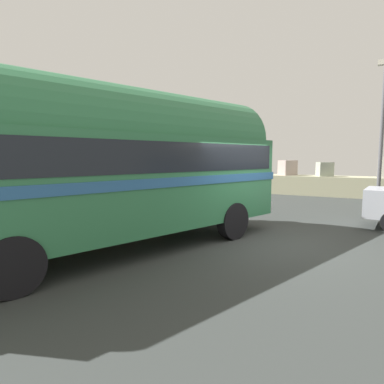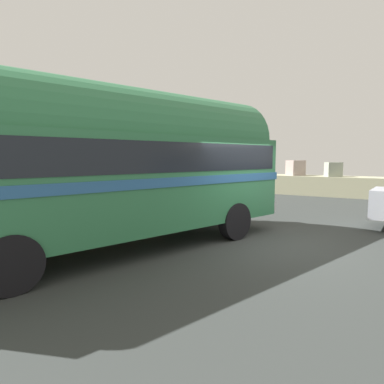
# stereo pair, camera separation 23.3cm
# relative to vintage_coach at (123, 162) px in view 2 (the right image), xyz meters

# --- Properties ---
(ground) EXTENTS (32.00, 26.00, 0.02)m
(ground) POSITION_rel_vintage_coach_xyz_m (2.72, 2.12, -2.04)
(ground) COLOR #313534
(breakwater) EXTENTS (31.36, 2.13, 2.30)m
(breakwater) POSITION_rel_vintage_coach_xyz_m (2.84, 13.92, -1.35)
(breakwater) COLOR #A8A684
(breakwater) RESTS_ON ground
(vintage_coach) EXTENTS (4.91, 8.90, 3.70)m
(vintage_coach) POSITION_rel_vintage_coach_xyz_m (0.00, 0.00, 0.00)
(vintage_coach) COLOR black
(vintage_coach) RESTS_ON ground
(second_coach) EXTENTS (4.54, 8.91, 3.70)m
(second_coach) POSITION_rel_vintage_coach_xyz_m (-4.64, 0.86, 0.00)
(second_coach) COLOR black
(second_coach) RESTS_ON ground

